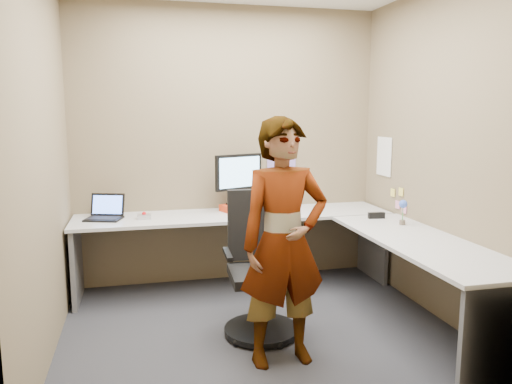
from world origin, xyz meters
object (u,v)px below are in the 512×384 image
object	(u,v)px
office_chair	(260,277)
person	(284,243)
monitor	(239,175)
desk	(298,241)

from	to	relation	value
office_chair	person	size ratio (longest dim) A/B	0.65
monitor	office_chair	distance (m)	1.31
desk	monitor	size ratio (longest dim) A/B	6.10
monitor	office_chair	xyz separation A→B (m)	(-0.07, -1.14, -0.64)
monitor	person	bearing A→B (deg)	-113.69
monitor	office_chair	size ratio (longest dim) A/B	0.46
person	office_chair	bearing A→B (deg)	90.70
monitor	person	xyz separation A→B (m)	(-0.03, -1.62, -0.25)
monitor	person	distance (m)	1.64
office_chair	person	distance (m)	0.62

